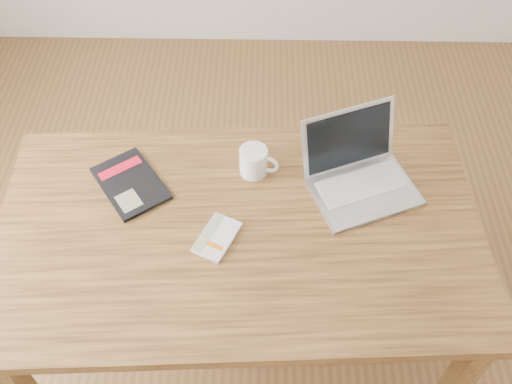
{
  "coord_description": "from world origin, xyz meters",
  "views": [
    {
      "loc": [
        -0.1,
        -0.97,
        2.18
      ],
      "look_at": [
        -0.12,
        0.1,
        0.85
      ],
      "focal_mm": 40.0,
      "sensor_mm": 36.0,
      "label": 1
    }
  ],
  "objects_px": {
    "black_guidebook": "(130,183)",
    "laptop": "(359,173)",
    "desk": "(240,244)",
    "coffee_mug": "(254,161)",
    "white_guidebook": "(217,237)"
  },
  "relations": [
    {
      "from": "black_guidebook",
      "to": "laptop",
      "type": "bearing_deg",
      "value": -33.57
    },
    {
      "from": "desk",
      "to": "black_guidebook",
      "type": "bearing_deg",
      "value": 152.59
    },
    {
      "from": "black_guidebook",
      "to": "coffee_mug",
      "type": "bearing_deg",
      "value": -26.36
    },
    {
      "from": "desk",
      "to": "black_guidebook",
      "type": "distance_m",
      "value": 0.41
    },
    {
      "from": "coffee_mug",
      "to": "black_guidebook",
      "type": "bearing_deg",
      "value": -154.71
    },
    {
      "from": "white_guidebook",
      "to": "coffee_mug",
      "type": "xyz_separation_m",
      "value": [
        0.11,
        0.27,
        0.04
      ]
    },
    {
      "from": "white_guidebook",
      "to": "laptop",
      "type": "bearing_deg",
      "value": 52.54
    },
    {
      "from": "desk",
      "to": "black_guidebook",
      "type": "xyz_separation_m",
      "value": [
        -0.36,
        0.16,
        0.1
      ]
    },
    {
      "from": "white_guidebook",
      "to": "black_guidebook",
      "type": "bearing_deg",
      "value": 170.2
    },
    {
      "from": "white_guidebook",
      "to": "black_guidebook",
      "type": "distance_m",
      "value": 0.36
    },
    {
      "from": "black_guidebook",
      "to": "coffee_mug",
      "type": "xyz_separation_m",
      "value": [
        0.4,
        0.06,
        0.04
      ]
    },
    {
      "from": "desk",
      "to": "laptop",
      "type": "distance_m",
      "value": 0.44
    },
    {
      "from": "laptop",
      "to": "coffee_mug",
      "type": "relative_size",
      "value": 3.12
    },
    {
      "from": "white_guidebook",
      "to": "black_guidebook",
      "type": "height_order",
      "value": "same"
    },
    {
      "from": "desk",
      "to": "laptop",
      "type": "relative_size",
      "value": 3.79
    }
  ]
}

